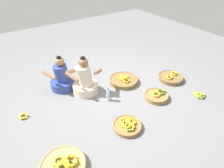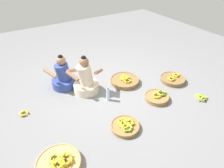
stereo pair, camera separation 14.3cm
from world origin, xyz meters
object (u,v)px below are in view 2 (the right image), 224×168
Objects in this scene: vendor_woman_behind at (64,77)px; banana_basket_back_left at (157,97)px; banana_basket_back_right at (125,80)px; banana_basket_near_vendor at (59,163)px; vendor_woman_front at (86,80)px; loose_bananas_back_center at (201,98)px; banana_basket_front_center at (125,126)px; water_bottle at (108,95)px; loose_bananas_near_bicycle at (24,113)px; banana_basket_front_left at (173,79)px.

vendor_woman_behind is 1.59× the size of banana_basket_back_left.
banana_basket_back_right is 1.02× the size of banana_basket_near_vendor.
loose_bananas_back_center is at bearing -37.99° from vendor_woman_front.
banana_basket_back_right reaches higher than banana_basket_front_center.
water_bottle reaches higher than banana_basket_back_right.
banana_basket_front_center is 1.85m from loose_bananas_near_bicycle.
vendor_woman_front is at bearing 142.01° from loose_bananas_back_center.
loose_bananas_back_center is (0.77, -0.45, -0.02)m from banana_basket_back_left.
water_bottle is (0.23, -0.50, -0.13)m from vendor_woman_front.
vendor_woman_behind is 2.96× the size of loose_bananas_back_center.
banana_basket_back_right is 1.36m from banana_basket_front_center.
vendor_woman_behind reaches higher than banana_basket_front_center.
water_bottle reaches higher than loose_bananas_back_center.
vendor_woman_behind is 4.51× the size of loose_bananas_near_bicycle.
loose_bananas_back_center is at bearing -30.20° from water_bottle.
banana_basket_back_left is 0.98× the size of banana_basket_front_center.
loose_bananas_near_bicycle is at bearing -177.37° from vendor_woman_front.
vendor_woman_behind is at bearing 25.79° from loose_bananas_near_bicycle.
banana_basket_front_center is 1.82m from banana_basket_front_left.
banana_basket_back_left is at bearing 149.79° from loose_bananas_back_center.
vendor_woman_front is 1.31m from banana_basket_front_center.
banana_basket_back_right is 1.60m from loose_bananas_back_center.
banana_basket_near_vendor is (-2.14, -0.40, 0.00)m from banana_basket_back_left.
banana_basket_front_left is at bearing -20.56° from vendor_woman_front.
banana_basket_front_left is 3.16m from loose_bananas_near_bicycle.
banana_basket_near_vendor is 1.34m from loose_bananas_near_bicycle.
vendor_woman_behind reaches higher than banana_basket_back_right.
loose_bananas_back_center is 3.41m from loose_bananas_near_bicycle.
loose_bananas_back_center is 1.52× the size of loose_bananas_near_bicycle.
banana_basket_front_center is 1.89× the size of loose_bananas_back_center.
banana_basket_front_center is at bearing -160.56° from banana_basket_front_left.
banana_basket_back_left is at bearing -157.81° from banana_basket_front_left.
banana_basket_front_left is at bearing -26.80° from vendor_woman_behind.
banana_basket_front_center is at bearing -41.69° from loose_bananas_near_bicycle.
banana_basket_front_left is at bearing -28.30° from banana_basket_back_right.
banana_basket_front_left is 1.60m from water_bottle.
banana_basket_near_vendor is 1.18m from banana_basket_front_center.
banana_basket_front_center is (-0.76, -1.12, -0.01)m from banana_basket_back_right.
banana_basket_front_left is (0.96, -0.51, -0.00)m from banana_basket_back_right.
vendor_woman_front reaches higher than banana_basket_front_left.
vendor_woman_behind is 1.19× the size of banana_basket_back_right.
loose_bananas_near_bicycle is at bearing 168.62° from banana_basket_front_left.
loose_bananas_near_bicycle is at bearing 138.31° from banana_basket_front_center.
vendor_woman_front is at bearing 159.44° from banana_basket_front_left.
loose_bananas_back_center is (0.02, -0.75, -0.03)m from banana_basket_front_left.
banana_basket_front_left is at bearing -11.38° from loose_bananas_near_bicycle.
banana_basket_near_vendor is 2.98m from banana_basket_front_left.
banana_basket_back_left reaches higher than banana_basket_front_left.
vendor_woman_behind is 1.33m from banana_basket_back_right.
banana_basket_near_vendor is at bearing -166.33° from banana_basket_front_left.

